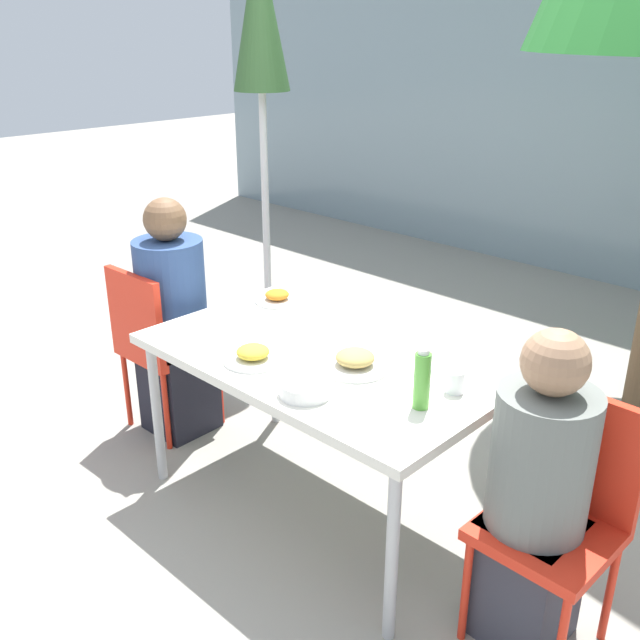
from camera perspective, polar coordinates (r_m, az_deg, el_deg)
ground_plane at (r=3.23m, az=0.00°, el=-14.57°), size 24.00×24.00×0.00m
dining_table at (r=2.88m, az=0.00°, el=-3.79°), size 1.46×0.83×0.73m
chair_left at (r=3.62m, az=-13.02°, el=-1.43°), size 0.41×0.41×0.88m
person_left at (r=3.60m, az=-11.60°, el=-0.44°), size 0.34×0.34×1.22m
chair_right at (r=2.51m, az=18.76°, el=-13.70°), size 0.41×0.41×0.88m
person_right at (r=2.45m, az=16.88°, el=-13.72°), size 0.32×0.32×1.14m
closed_umbrella at (r=4.19m, az=-4.76°, el=21.10°), size 0.36×0.36×2.44m
plate_0 at (r=3.39m, az=-3.45°, el=1.80°), size 0.21×0.21×0.06m
plate_1 at (r=2.74m, az=2.82°, el=-3.32°), size 0.27×0.27×0.07m
plate_2 at (r=2.80m, az=-5.38°, el=-2.83°), size 0.24×0.24×0.07m
bottle at (r=2.45m, az=8.17°, el=-4.75°), size 0.06×0.06×0.22m
drinking_cup at (r=2.60m, az=10.75°, el=-4.87°), size 0.07×0.07×0.08m
salad_bowl at (r=2.54m, az=-1.18°, el=-5.44°), size 0.19×0.19×0.05m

